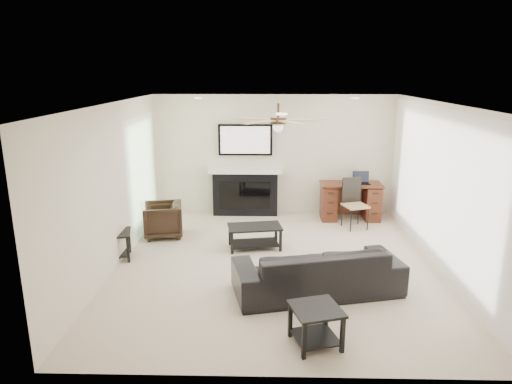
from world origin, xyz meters
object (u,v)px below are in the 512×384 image
Objects in this scene: coffee_table at (255,237)px; desk at (350,201)px; sofa at (317,270)px; fireplace_unit at (245,171)px; armchair at (163,220)px.

desk is at bearing 31.09° from coffee_table.
coffee_table is at bearing -73.51° from sofa.
fireplace_unit reaches higher than sofa.
fireplace_unit is (-1.15, 3.50, 0.63)m from sofa.
desk is (3.61, 1.09, 0.07)m from armchair.
fireplace_unit is at bearing -84.73° from sofa.
desk is at bearing -7.01° from fireplace_unit.
sofa is 2.51× the size of coffee_table.
coffee_table is 0.74× the size of desk.
desk reaches higher than armchair.
armchair reaches higher than coffee_table.
sofa is at bearing -71.86° from fireplace_unit.
desk reaches higher than sofa.
desk is (2.16, -0.27, -0.57)m from fireplace_unit.
coffee_table is at bearing 61.20° from armchair.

